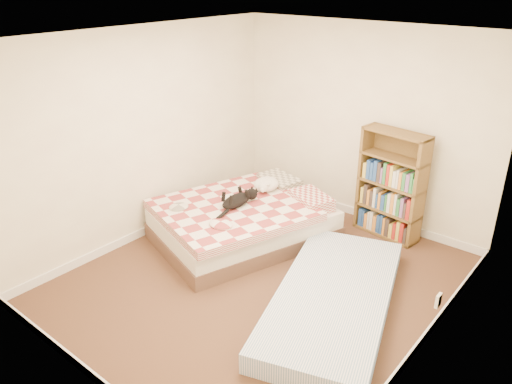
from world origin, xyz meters
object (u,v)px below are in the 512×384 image
Objects in this scene: bed at (246,220)px; floor_mattress at (333,299)px; black_cat at (239,200)px; white_dog at (266,184)px; bookshelf at (390,196)px.

bed reaches higher than floor_mattress.
white_dog is (-0.02, 0.55, 0.01)m from black_cat.
bookshelf is 0.59× the size of floor_mattress.
bed is 1.66m from floor_mattress.
black_cat is at bearing -74.74° from bed.
floor_mattress is 1.91m from white_dog.
bookshelf is 1.81× the size of black_cat.
white_dog is (-0.02, 0.43, 0.32)m from bed.
black_cat is at bearing -126.90° from bookshelf.
floor_mattress is 1.69m from black_cat.
white_dog reaches higher than bed.
floor_mattress is 5.48× the size of white_dog.
bookshelf reaches higher than black_cat.
floor_mattress is (1.57, -0.52, -0.14)m from bed.
black_cat is (-1.58, 0.41, 0.46)m from floor_mattress.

